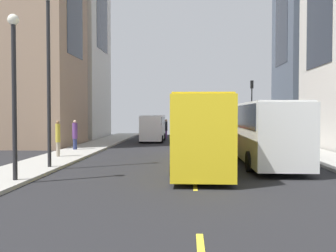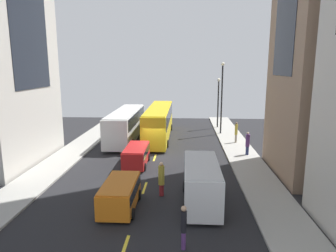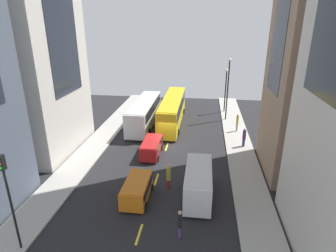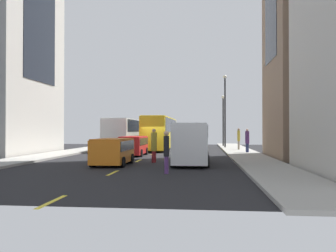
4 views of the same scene
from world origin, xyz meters
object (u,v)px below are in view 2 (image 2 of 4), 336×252
object	(u,v)px
pedestrian_crossing_mid	(236,132)
pedestrian_crossing_near	(248,143)
city_bus_white	(126,123)
streetcar_yellow	(159,120)
delivery_van_white	(202,180)
pedestrian_walking_far	(161,178)
car_orange_1	(120,193)
car_red_0	(136,154)
pedestrian_waiting_curb	(184,226)

from	to	relation	value
pedestrian_crossing_mid	pedestrian_crossing_near	distance (m)	4.61
city_bus_white	streetcar_yellow	size ratio (longest dim) A/B	0.87
city_bus_white	pedestrian_crossing_mid	bearing A→B (deg)	-5.07
delivery_van_white	pedestrian_walking_far	world-z (taller)	delivery_van_white
pedestrian_crossing_mid	car_orange_1	bearing A→B (deg)	-161.23
car_red_0	car_orange_1	distance (m)	7.92
pedestrian_crossing_near	pedestrian_waiting_curb	bearing A→B (deg)	-116.94
pedestrian_crossing_mid	pedestrian_walking_far	world-z (taller)	pedestrian_crossing_mid
streetcar_yellow	car_orange_1	world-z (taller)	streetcar_yellow
streetcar_yellow	pedestrian_waiting_curb	size ratio (longest dim) A/B	6.39
car_red_0	pedestrian_crossing_mid	world-z (taller)	pedestrian_crossing_mid
pedestrian_crossing_near	pedestrian_waiting_curb	world-z (taller)	pedestrian_crossing_near
city_bus_white	pedestrian_waiting_curb	size ratio (longest dim) A/B	5.55
delivery_van_white	pedestrian_crossing_near	world-z (taller)	delivery_van_white
city_bus_white	pedestrian_walking_far	distance (m)	15.74
car_orange_1	pedestrian_walking_far	world-z (taller)	pedestrian_walking_far
car_orange_1	pedestrian_crossing_mid	bearing A→B (deg)	59.41
streetcar_yellow	city_bus_white	bearing A→B (deg)	-159.82
pedestrian_crossing_near	pedestrian_walking_far	distance (m)	11.71
car_orange_1	pedestrian_crossing_near	xyz separation A→B (m)	(9.57, 11.09, 0.31)
pedestrian_crossing_mid	pedestrian_walking_far	size ratio (longest dim) A/B	0.98
delivery_van_white	streetcar_yellow	bearing A→B (deg)	103.25
pedestrian_crossing_near	pedestrian_walking_far	world-z (taller)	pedestrian_crossing_near
car_red_0	pedestrian_crossing_mid	xyz separation A→B (m)	(9.57, 7.77, 0.38)
pedestrian_crossing_near	pedestrian_crossing_mid	bearing A→B (deg)	88.09
streetcar_yellow	car_orange_1	distance (m)	18.14
car_red_0	pedestrian_walking_far	size ratio (longest dim) A/B	1.88
pedestrian_crossing_mid	pedestrian_waiting_curb	distance (m)	20.33
pedestrian_crossing_near	pedestrian_walking_far	bearing A→B (deg)	-134.16
pedestrian_walking_far	pedestrian_crossing_near	bearing A→B (deg)	-24.46
city_bus_white	car_orange_1	size ratio (longest dim) A/B	2.95
streetcar_yellow	car_orange_1	xyz separation A→B (m)	(-0.74, -18.09, -1.16)
pedestrian_crossing_near	pedestrian_waiting_curb	size ratio (longest dim) A/B	1.01
car_red_0	pedestrian_crossing_near	world-z (taller)	pedestrian_crossing_near
pedestrian_crossing_mid	car_red_0	bearing A→B (deg)	178.43
pedestrian_crossing_near	streetcar_yellow	bearing A→B (deg)	135.91
city_bus_white	car_red_0	distance (m)	9.28
car_orange_1	pedestrian_crossing_mid	distance (m)	18.22
city_bus_white	pedestrian_crossing_near	size ratio (longest dim) A/B	5.51
car_orange_1	pedestrian_waiting_curb	bearing A→B (deg)	-45.99
pedestrian_crossing_mid	pedestrian_walking_far	bearing A→B (deg)	-157.55
delivery_van_white	pedestrian_crossing_mid	distance (m)	15.47
city_bus_white	delivery_van_white	world-z (taller)	city_bus_white
delivery_van_white	car_red_0	size ratio (longest dim) A/B	1.34
delivery_van_white	pedestrian_walking_far	xyz separation A→B (m)	(-2.51, 1.05, -0.33)
pedestrian_crossing_near	pedestrian_walking_far	size ratio (longest dim) A/B	0.95
pedestrian_walking_far	pedestrian_waiting_curb	bearing A→B (deg)	-151.81
city_bus_white	pedestrian_walking_far	xyz separation A→B (m)	(5.16, -14.84, -0.82)
delivery_van_white	pedestrian_crossing_mid	xyz separation A→B (m)	(4.48, 14.81, -0.17)
streetcar_yellow	pedestrian_walking_far	distance (m)	16.27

